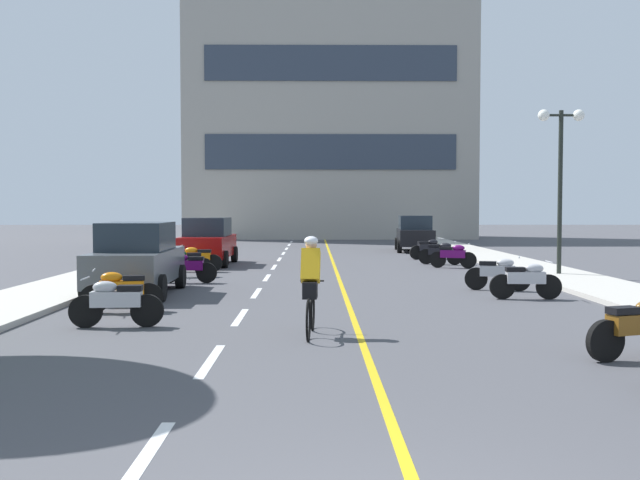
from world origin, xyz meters
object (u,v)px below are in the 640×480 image
parked_car_far (415,233)px  motorcycle_3 (116,302)px  motorcycle_6 (498,273)px  street_lamp_mid (561,154)px  motorcycle_2 (638,327)px  motorcycle_7 (187,267)px  parked_car_near (137,258)px  motorcycle_4 (121,290)px  parked_car_mid (208,241)px  motorcycle_10 (453,255)px  motorcycle_9 (197,258)px  motorcycle_8 (186,262)px  cyclist_rider (311,283)px  motorcycle_5 (526,280)px  motorcycle_11 (441,252)px  motorcycle_12 (429,248)px

parked_car_far → motorcycle_3: parked_car_far is taller
motorcycle_6 → street_lamp_mid: bearing=51.2°
motorcycle_2 → motorcycle_7: bearing=128.6°
street_lamp_mid → parked_car_near: street_lamp_mid is taller
street_lamp_mid → motorcycle_4: street_lamp_mid is taller
parked_car_mid → parked_car_far: bearing=42.9°
motorcycle_2 → motorcycle_10: same height
motorcycle_7 → motorcycle_9: bearing=95.1°
motorcycle_9 → motorcycle_8: bearing=-91.5°
street_lamp_mid → parked_car_mid: bearing=157.0°
motorcycle_8 → cyclist_rider: (3.99, -10.21, 0.41)m
parked_car_mid → cyclist_rider: parked_car_mid is taller
street_lamp_mid → motorcycle_5: (-2.67, -5.36, -3.41)m
parked_car_near → motorcycle_11: size_ratio=2.58×
street_lamp_mid → motorcycle_3: 15.03m
motorcycle_4 → motorcycle_8: 7.55m
motorcycle_8 → motorcycle_10: 9.72m
motorcycle_4 → parked_car_near: bearing=98.1°
parked_car_near → parked_car_mid: size_ratio=1.00×
parked_car_far → motorcycle_7: 17.63m
street_lamp_mid → motorcycle_12: size_ratio=3.06×
parked_car_far → motorcycle_3: (-8.77, -22.87, -0.44)m
street_lamp_mid → motorcycle_9: (-11.74, 1.97, -3.41)m
motorcycle_3 → motorcycle_11: same height
parked_car_near → motorcycle_6: 9.36m
motorcycle_9 → motorcycle_11: size_ratio=1.04×
parked_car_mid → motorcycle_6: bearing=-43.8°
motorcycle_11 → motorcycle_9: bearing=-161.0°
motorcycle_9 → motorcycle_11: bearing=19.0°
parked_car_far → motorcycle_2: parked_car_far is taller
motorcycle_9 → motorcycle_5: bearing=-38.9°
parked_car_far → motorcycle_3: bearing=-111.0°
motorcycle_10 → cyclist_rider: 14.46m
street_lamp_mid → motorcycle_4: (-11.76, -7.40, -3.41)m
motorcycle_5 → motorcycle_9: bearing=141.1°
parked_car_mid → motorcycle_3: (0.48, -14.26, -0.44)m
motorcycle_8 → motorcycle_6: bearing=-22.6°
parked_car_mid → motorcycle_9: parked_car_mid is taller
motorcycle_6 → motorcycle_2: bearing=-91.5°
motorcycle_5 → cyclist_rider: 6.97m
motorcycle_6 → motorcycle_5: bearing=-83.6°
motorcycle_11 → cyclist_rider: cyclist_rider is taller
street_lamp_mid → motorcycle_5: bearing=-116.5°
motorcycle_5 → motorcycle_8: 10.65m
motorcycle_3 → cyclist_rider: size_ratio=0.96×
motorcycle_5 → motorcycle_9: 11.66m
parked_car_mid → motorcycle_10: (9.18, -1.57, -0.44)m
motorcycle_12 → parked_car_near: bearing=-127.5°
motorcycle_2 → motorcycle_7: size_ratio=0.97×
parked_car_far → cyclist_rider: bearing=-102.4°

